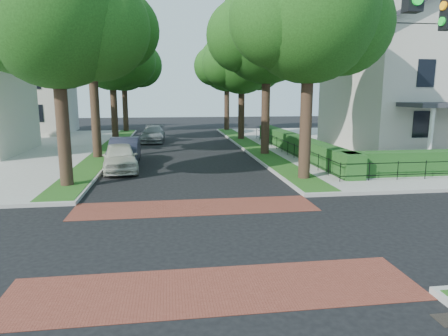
{
  "coord_description": "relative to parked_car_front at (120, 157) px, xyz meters",
  "views": [
    {
      "loc": [
        -0.92,
        -11.2,
        4.21
      ],
      "look_at": [
        0.97,
        2.52,
        1.6
      ],
      "focal_mm": 32.0,
      "sensor_mm": 36.0,
      "label": 1
    }
  ],
  "objects": [
    {
      "name": "ground",
      "position": [
        3.6,
        -10.8,
        -0.76
      ],
      "size": [
        120.0,
        120.0,
        0.0
      ],
      "primitive_type": "plane",
      "color": "black",
      "rests_on": "ground"
    },
    {
      "name": "sidewalk_ne",
      "position": [
        23.1,
        8.2,
        -0.69
      ],
      "size": [
        30.0,
        30.0,
        0.15
      ],
      "primitive_type": "cube",
      "color": "gray",
      "rests_on": "ground"
    },
    {
      "name": "crosswalk_far",
      "position": [
        3.6,
        -7.6,
        -0.76
      ],
      "size": [
        9.0,
        2.2,
        0.01
      ],
      "primitive_type": "cube",
      "color": "maroon",
      "rests_on": "ground"
    },
    {
      "name": "crosswalk_near",
      "position": [
        3.6,
        -14.0,
        -0.76
      ],
      "size": [
        9.0,
        2.2,
        0.01
      ],
      "primitive_type": "cube",
      "color": "maroon",
      "rests_on": "ground"
    },
    {
      "name": "grass_strip_ne",
      "position": [
        9.0,
        8.3,
        -0.6
      ],
      "size": [
        1.6,
        29.8,
        0.02
      ],
      "primitive_type": "cube",
      "color": "#1C4313",
      "rests_on": "sidewalk_ne"
    },
    {
      "name": "grass_strip_nw",
      "position": [
        -1.8,
        8.3,
        -0.6
      ],
      "size": [
        1.6,
        29.8,
        0.02
      ],
      "primitive_type": "cube",
      "color": "#1C4313",
      "rests_on": "sidewalk_nw"
    },
    {
      "name": "tree_right_near",
      "position": [
        9.2,
        -3.57,
        6.86
      ],
      "size": [
        7.75,
        6.67,
        10.66
      ],
      "color": "black",
      "rests_on": "sidewalk_ne"
    },
    {
      "name": "tree_right_mid",
      "position": [
        9.21,
        4.45,
        7.22
      ],
      "size": [
        8.25,
        7.09,
        11.22
      ],
      "color": "black",
      "rests_on": "sidewalk_ne"
    },
    {
      "name": "tree_right_far",
      "position": [
        9.2,
        13.42,
        6.14
      ],
      "size": [
        7.25,
        6.23,
        9.74
      ],
      "color": "black",
      "rests_on": "sidewalk_ne"
    },
    {
      "name": "tree_right_back",
      "position": [
        9.2,
        22.43,
        6.5
      ],
      "size": [
        7.5,
        6.45,
        10.2
      ],
      "color": "black",
      "rests_on": "sidewalk_ne"
    },
    {
      "name": "tree_left_near",
      "position": [
        -1.8,
        -3.57,
        6.5
      ],
      "size": [
        7.5,
        6.45,
        10.2
      ],
      "color": "black",
      "rests_on": "sidewalk_nw"
    },
    {
      "name": "tree_left_mid",
      "position": [
        -1.79,
        4.44,
        7.58
      ],
      "size": [
        8.0,
        6.88,
        11.48
      ],
      "color": "black",
      "rests_on": "sidewalk_nw"
    },
    {
      "name": "tree_left_far",
      "position": [
        -1.8,
        13.41,
        6.36
      ],
      "size": [
        7.0,
        6.02,
        9.86
      ],
      "color": "black",
      "rests_on": "sidewalk_nw"
    },
    {
      "name": "tree_left_back",
      "position": [
        -1.8,
        22.43,
        6.65
      ],
      "size": [
        7.75,
        6.66,
        10.44
      ],
      "color": "black",
      "rests_on": "sidewalk_nw"
    },
    {
      "name": "hedge_main_road",
      "position": [
        11.3,
        4.2,
        -0.01
      ],
      "size": [
        1.0,
        18.0,
        1.2
      ],
      "primitive_type": "cube",
      "color": "#1A4919",
      "rests_on": "sidewalk_ne"
    },
    {
      "name": "fence_main_road",
      "position": [
        10.5,
        4.2,
        -0.16
      ],
      "size": [
        0.06,
        18.0,
        0.9
      ],
      "primitive_type": null,
      "color": "black",
      "rests_on": "sidewalk_ne"
    },
    {
      "name": "house_victorian",
      "position": [
        21.11,
        5.11,
        5.26
      ],
      "size": [
        13.0,
        13.05,
        12.48
      ],
      "color": "beige",
      "rests_on": "sidewalk_ne"
    },
    {
      "name": "house_left_far",
      "position": [
        -11.89,
        21.19,
        4.28
      ],
      "size": [
        10.0,
        9.0,
        10.14
      ],
      "color": "beige",
      "rests_on": "sidewalk_nw"
    },
    {
      "name": "parked_car_front",
      "position": [
        0.0,
        0.0,
        0.0
      ],
      "size": [
        2.36,
        4.67,
        1.53
      ],
      "primitive_type": "imported",
      "rotation": [
        0.0,
        0.0,
        0.13
      ],
      "color": "beige",
      "rests_on": "ground"
    },
    {
      "name": "parked_car_middle",
      "position": [
        0.0,
        2.22,
        0.02
      ],
      "size": [
        1.75,
        4.81,
        1.58
      ],
      "primitive_type": "imported",
      "rotation": [
        0.0,
        0.0,
        0.02
      ],
      "color": "#212432",
      "rests_on": "ground"
    },
    {
      "name": "parked_car_rear",
      "position": [
        1.3,
        13.14,
        -0.08
      ],
      "size": [
        2.08,
        4.79,
        1.37
      ],
      "primitive_type": "imported",
      "rotation": [
        0.0,
        0.0,
        -0.03
      ],
      "color": "gray",
      "rests_on": "ground"
    }
  ]
}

